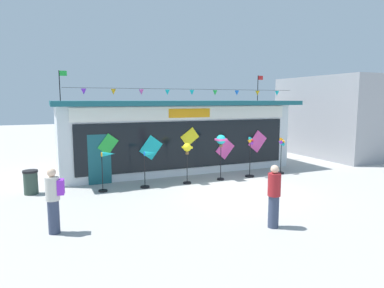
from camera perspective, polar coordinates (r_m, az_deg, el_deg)
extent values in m
plane|color=#ADAAA5|center=(12.81, 7.93, -7.78)|extent=(80.00, 80.00, 0.00)
cube|color=silver|center=(17.09, -3.57, 1.42)|extent=(10.78, 4.73, 3.11)
cube|color=#195660|center=(16.63, -3.17, 6.97)|extent=(11.18, 5.50, 0.20)
cube|color=white|center=(14.76, -0.45, 5.25)|extent=(9.92, 0.08, 0.56)
cube|color=orange|center=(14.74, -0.40, 5.25)|extent=(1.94, 0.04, 0.39)
cube|color=black|center=(14.89, -0.46, -0.12)|extent=(9.70, 0.06, 2.07)
cube|color=#195660|center=(13.93, -15.35, -2.53)|extent=(0.90, 0.07, 2.00)
cube|color=green|center=(13.84, -13.98, -0.05)|extent=(0.84, 0.03, 0.88)
cube|color=#19B7BC|center=(14.25, -6.93, -0.61)|extent=(1.03, 0.03, 1.06)
cube|color=yellow|center=(14.80, -0.37, 1.20)|extent=(0.89, 0.03, 0.85)
cube|color=#EA4CA3|center=(15.64, 5.61, -0.79)|extent=(0.99, 0.03, 1.01)
cube|color=#EA4CA3|center=(16.53, 11.00, 0.42)|extent=(1.05, 0.03, 1.09)
cylinder|color=black|center=(14.50, -0.01, 9.24)|extent=(10.35, 0.01, 0.01)
cone|color=purple|center=(13.38, -17.82, 8.43)|extent=(0.20, 0.20, 0.22)
cone|color=orange|center=(13.53, -13.13, 8.58)|extent=(0.20, 0.20, 0.22)
cone|color=#EA4CA3|center=(13.77, -8.56, 8.67)|extent=(0.20, 0.20, 0.22)
cone|color=#19B7BC|center=(14.09, -4.18, 8.70)|extent=(0.20, 0.20, 0.22)
cone|color=#19B7BC|center=(14.49, -0.01, 8.69)|extent=(0.20, 0.20, 0.22)
cone|color=green|center=(14.96, 3.92, 8.63)|extent=(0.20, 0.20, 0.22)
cone|color=blue|center=(15.49, 7.59, 8.54)|extent=(0.20, 0.20, 0.22)
cone|color=orange|center=(16.09, 11.00, 8.43)|extent=(0.20, 0.20, 0.22)
cone|color=#19B7BC|center=(16.73, 14.15, 8.30)|extent=(0.20, 0.20, 0.22)
cylinder|color=black|center=(16.03, -21.45, 9.16)|extent=(0.04, 0.04, 1.32)
cube|color=green|center=(16.06, -20.96, 11.10)|extent=(0.32, 0.02, 0.22)
cylinder|color=black|center=(19.35, 11.04, 9.25)|extent=(0.04, 0.04, 1.38)
cube|color=red|center=(19.47, 11.48, 10.90)|extent=(0.32, 0.02, 0.22)
cylinder|color=black|center=(12.96, -14.81, -7.64)|extent=(0.33, 0.33, 0.06)
cylinder|color=black|center=(12.81, -14.91, -4.77)|extent=(0.03, 0.03, 1.39)
cone|color=#19B7BC|center=(12.72, -13.96, -1.65)|extent=(0.50, 0.28, 0.19)
cylinder|color=orange|center=(12.68, -15.01, -1.71)|extent=(0.03, 0.16, 0.16)
cylinder|color=black|center=(13.21, -7.94, -7.18)|extent=(0.35, 0.35, 0.06)
cylinder|color=black|center=(13.06, -7.99, -4.50)|extent=(0.03, 0.03, 1.32)
cone|color=#19B7BC|center=(13.00, -7.04, -1.57)|extent=(0.48, 0.22, 0.18)
cylinder|color=blue|center=(12.94, -8.04, -1.63)|extent=(0.03, 0.16, 0.16)
cylinder|color=black|center=(13.71, -0.83, -6.56)|extent=(0.33, 0.33, 0.06)
cylinder|color=black|center=(13.57, -0.83, -4.01)|extent=(0.03, 0.03, 1.31)
sphere|color=yellow|center=(13.43, -0.84, -0.57)|extent=(0.34, 0.34, 0.34)
cube|color=yellow|center=(13.43, -0.84, -0.57)|extent=(0.34, 0.34, 0.07)
cube|color=brown|center=(13.46, -0.84, -1.53)|extent=(0.10, 0.10, 0.10)
cylinder|color=black|center=(14.37, 4.84, -5.93)|extent=(0.30, 0.30, 0.06)
cylinder|color=black|center=(14.22, 4.87, -3.07)|extent=(0.03, 0.03, 1.52)
sphere|color=#19B7BC|center=(14.08, 4.92, 0.76)|extent=(0.39, 0.39, 0.39)
cube|color=#EA4CA3|center=(14.08, 4.92, 0.76)|extent=(0.40, 0.40, 0.09)
cube|color=brown|center=(14.11, 4.90, -0.28)|extent=(0.10, 0.10, 0.10)
cylinder|color=black|center=(15.08, 9.70, -5.37)|extent=(0.39, 0.39, 0.06)
cylinder|color=black|center=(14.93, 9.76, -2.49)|extent=(0.03, 0.03, 1.60)
cylinder|color=black|center=(14.78, 9.91, 0.54)|extent=(0.06, 0.04, 0.06)
cone|color=red|center=(14.84, 10.24, 0.56)|extent=(0.15, 0.16, 0.15)
cone|color=#19B7BC|center=(14.77, 9.92, 0.93)|extent=(0.16, 0.15, 0.15)
cone|color=orange|center=(14.73, 9.58, 0.52)|extent=(0.15, 0.16, 0.15)
cone|color=purple|center=(14.80, 9.90, 0.15)|extent=(0.16, 0.15, 0.15)
cylinder|color=black|center=(16.05, 14.70, -4.73)|extent=(0.32, 0.32, 0.06)
cylinder|color=black|center=(15.92, 14.78, -2.25)|extent=(0.03, 0.03, 1.47)
cylinder|color=black|center=(15.79, 14.96, 0.35)|extent=(0.06, 0.04, 0.06)
cone|color=orange|center=(15.86, 15.28, 0.37)|extent=(0.17, 0.18, 0.17)
cone|color=orange|center=(15.77, 14.97, 0.76)|extent=(0.18, 0.17, 0.17)
cone|color=purple|center=(15.72, 14.63, 0.33)|extent=(0.17, 0.18, 0.17)
cone|color=#19B7BC|center=(15.80, 14.95, -0.06)|extent=(0.18, 0.17, 0.17)
cylinder|color=#333D56|center=(9.37, -22.30, -11.30)|extent=(0.28, 0.28, 0.86)
cylinder|color=beige|center=(9.17, -22.53, -6.97)|extent=(0.34, 0.34, 0.60)
sphere|color=beige|center=(9.08, -22.66, -4.46)|extent=(0.22, 0.22, 0.22)
cube|color=purple|center=(9.13, -21.29, -6.76)|extent=(0.19, 0.28, 0.38)
cylinder|color=#333D56|center=(9.32, 13.59, -11.03)|extent=(0.28, 0.28, 0.86)
cylinder|color=maroon|center=(9.12, 13.73, -6.68)|extent=(0.34, 0.34, 0.60)
sphere|color=beige|center=(9.03, 13.81, -4.15)|extent=(0.22, 0.22, 0.22)
cylinder|color=#2D4238|center=(13.43, -25.56, -6.01)|extent=(0.48, 0.48, 0.79)
cylinder|color=black|center=(13.34, -25.67, -4.19)|extent=(0.52, 0.52, 0.08)
cube|color=#99999E|center=(22.92, 24.39, 4.30)|extent=(5.58, 6.61, 4.70)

